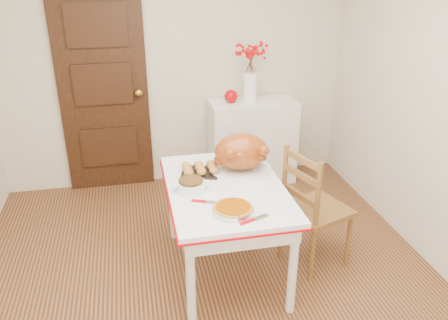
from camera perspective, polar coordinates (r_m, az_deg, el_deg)
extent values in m
cube|color=#441E0E|center=(3.37, -1.37, -17.09)|extent=(3.50, 4.00, 0.00)
cube|color=beige|center=(4.61, -6.31, 11.94)|extent=(3.50, 0.00, 2.50)
cube|color=black|center=(4.62, -14.89, 8.48)|extent=(0.85, 0.06, 2.06)
cube|color=silver|center=(4.78, 3.57, 2.32)|extent=(0.88, 0.39, 0.88)
sphere|color=#BA0209|center=(4.56, 0.88, 8.00)|extent=(0.13, 0.13, 0.13)
cylinder|color=#8B3B00|center=(2.91, 1.16, -6.07)|extent=(0.33, 0.33, 0.05)
cylinder|color=white|center=(3.61, -0.09, 0.67)|extent=(0.07, 0.07, 0.10)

